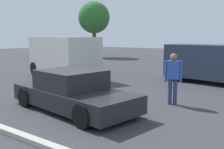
% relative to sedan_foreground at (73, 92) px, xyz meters
% --- Properties ---
extents(ground_plane, '(80.00, 80.00, 0.00)m').
position_rel_sedan_foreground_xyz_m(ground_plane, '(-0.10, 0.26, -0.58)').
color(ground_plane, '#38383D').
extents(sedan_foreground, '(4.57, 2.37, 1.26)m').
position_rel_sedan_foreground_xyz_m(sedan_foreground, '(0.00, 0.00, 0.00)').
color(sedan_foreground, '#232328').
rests_on(sedan_foreground, ground_plane).
extents(dog, '(0.26, 0.66, 0.41)m').
position_rel_sedan_foreground_xyz_m(dog, '(-3.21, 1.45, -0.33)').
color(dog, white).
rests_on(dog, ground_plane).
extents(van_white, '(5.30, 3.23, 2.25)m').
position_rel_sedan_foreground_xyz_m(van_white, '(-5.34, 4.54, 0.64)').
color(van_white, silver).
rests_on(van_white, ground_plane).
extents(suv_dark, '(5.02, 2.74, 1.88)m').
position_rel_sedan_foreground_xyz_m(suv_dark, '(2.20, 7.63, 0.46)').
color(suv_dark, '#2D384C').
rests_on(suv_dark, ground_plane).
extents(pedestrian, '(0.53, 0.38, 1.73)m').
position_rel_sedan_foreground_xyz_m(pedestrian, '(2.18, 2.53, 0.46)').
color(pedestrian, navy).
rests_on(pedestrian, ground_plane).
extents(parking_curb, '(6.51, 0.20, 0.12)m').
position_rel_sedan_foreground_xyz_m(parking_curb, '(-0.10, -2.36, -0.52)').
color(parking_curb, '#B7B2A8').
rests_on(parking_curb, ground_plane).
extents(tree_back_center, '(3.47, 3.47, 6.09)m').
position_rel_sedan_foreground_xyz_m(tree_back_center, '(-13.59, 16.94, 3.74)').
color(tree_back_center, brown).
rests_on(tree_back_center, ground_plane).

